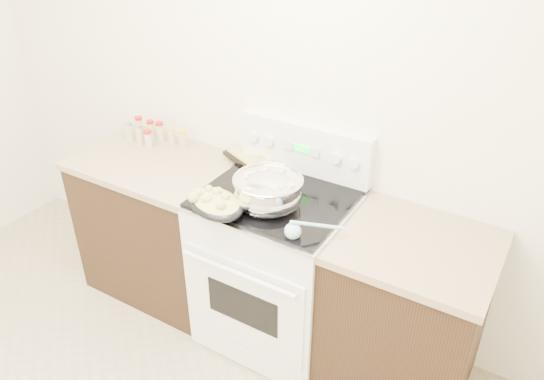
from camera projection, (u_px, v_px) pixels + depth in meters
The scene contains 9 objects.
counter_left at pixel (164, 224), 3.32m from camera, with size 0.93×0.67×0.92m.
counter_right at pixel (404, 317), 2.63m from camera, with size 0.73×0.67×0.92m.
kitchen_range at pixel (277, 265), 2.93m from camera, with size 0.78×0.73×1.22m.
mixing_bowl at pixel (268, 192), 2.57m from camera, with size 0.44×0.44×0.20m.
roasting_pan at pixel (216, 203), 2.54m from camera, with size 0.39×0.33×0.11m.
baking_sheet at pixel (262, 158), 3.01m from camera, with size 0.47×0.41×0.06m.
wooden_spoon at pixel (223, 206), 2.59m from camera, with size 0.07×0.25×0.04m.
blue_ladle at pixel (296, 230), 2.37m from camera, with size 0.23×0.19×0.10m.
spice_jars at pixel (152, 133), 3.25m from camera, with size 0.40×0.16×0.13m.
Camera 1 is at (1.51, -0.56, 2.35)m, focal length 35.00 mm.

